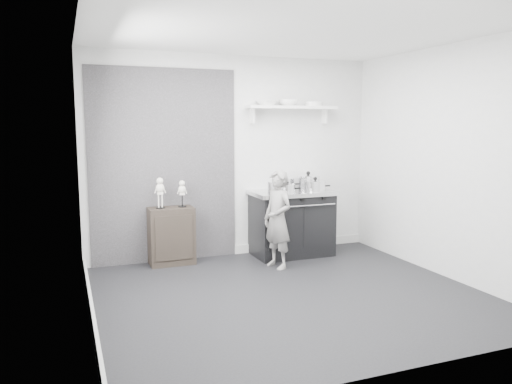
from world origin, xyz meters
The scene contains 16 objects.
ground centered at (0.00, 0.00, 0.00)m, with size 4.00×4.00×0.00m, color black.
room_shell centered at (-0.09, 0.15, 1.64)m, with size 4.02×3.62×2.71m.
wall_shelf centered at (0.80, 1.68, 2.01)m, with size 1.30×0.26×0.24m.
stove centered at (0.72, 1.48, 0.45)m, with size 1.11×0.69×0.89m.
side_cabinet centered at (-0.92, 1.61, 0.37)m, with size 0.57×0.33×0.74m, color black.
child centered at (0.29, 0.97, 0.61)m, with size 0.45×0.29×1.23m, color gray.
pot_front_left centered at (0.43, 1.37, 0.97)m, with size 0.32×0.23×0.19m.
pot_back_left centered at (0.69, 1.62, 0.97)m, with size 0.34×0.25×0.20m.
pot_back_right centered at (1.03, 1.60, 0.99)m, with size 0.41×0.33×0.25m.
pot_front_right centered at (1.00, 1.33, 0.96)m, with size 0.37×0.28×0.19m.
pot_front_center centered at (0.59, 1.32, 0.95)m, with size 0.29×0.20×0.15m.
skeleton_full centered at (-1.05, 1.61, 0.96)m, with size 0.13×0.08×0.45m, color silver, non-canonical shape.
skeleton_torso centered at (-0.77, 1.61, 0.93)m, with size 0.11×0.07×0.39m, color silver, non-canonical shape.
bowl_large centered at (0.43, 1.67, 2.07)m, with size 0.28×0.28×0.07m, color white.
bowl_small centered at (0.75, 1.67, 2.08)m, with size 0.26×0.26×0.08m, color white.
plate_stack centered at (1.14, 1.67, 2.07)m, with size 0.25×0.25×0.06m, color silver.
Camera 1 is at (-2.16, -4.62, 1.79)m, focal length 35.00 mm.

